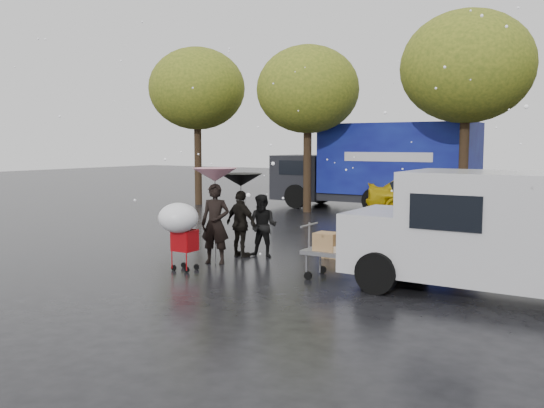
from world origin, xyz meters
The scene contains 14 objects.
ground centered at (0.00, 0.00, 0.00)m, with size 90.00×90.00×0.00m, color black.
person_pink centered at (-0.57, 0.17, 0.90)m, with size 0.66×0.43×1.81m, color black.
person_middle centered at (-0.05, 1.34, 0.75)m, with size 0.73×0.57×1.50m, color black.
person_black centered at (-0.51, 1.10, 0.80)m, with size 0.93×0.39×1.59m, color black.
umbrella_pink centered at (-0.57, 0.17, 2.00)m, with size 1.01×1.01×2.15m.
umbrella_black centered at (-0.51, 1.10, 1.84)m, with size 1.03×1.03×1.99m.
vendor_cart centered at (2.63, 0.19, 0.73)m, with size 1.52×0.80×1.27m.
shopping_cart centered at (-0.70, -0.90, 1.06)m, with size 0.84×0.84×1.46m.
white_van centered at (5.31, 0.54, 1.16)m, with size 4.91×2.18×2.20m.
blue_truck centered at (-1.38, 12.12, 1.76)m, with size 8.30×2.60×3.50m.
box_ground_near centered at (2.93, 1.01, 0.21)m, with size 0.48×0.38×0.43m, color olive.
box_ground_far centered at (1.39, 2.13, 0.16)m, with size 0.42×0.32×0.32m, color olive.
yellow_taxi centered at (1.01, 11.79, 0.85)m, with size 2.00×4.97×1.69m, color gold.
tree_row centered at (-0.47, 10.00, 5.02)m, with size 21.60×4.40×7.12m.
Camera 1 is at (7.23, -10.04, 2.68)m, focal length 38.00 mm.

